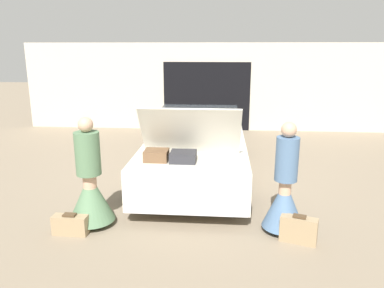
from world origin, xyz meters
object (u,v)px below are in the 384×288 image
object	(u,v)px
car	(197,146)
person_right	(285,194)
person_left	(90,188)
suitcase_beside_left_person	(70,225)
suitcase_beside_right_person	(299,230)

from	to	relation	value
car	person_right	distance (m)	2.97
car	person_left	size ratio (longest dim) A/B	3.03
person_left	suitcase_beside_left_person	xyz separation A→B (m)	(-0.21, -0.34, -0.45)
car	suitcase_beside_right_person	xyz separation A→B (m)	(1.63, -2.90, -0.42)
person_left	suitcase_beside_right_person	bearing A→B (deg)	73.11
car	person_left	distance (m)	2.98
person_right	car	bearing A→B (deg)	20.04
car	suitcase_beside_left_person	distance (m)	3.41
person_left	suitcase_beside_left_person	bearing A→B (deg)	-43.55
car	suitcase_beside_right_person	world-z (taller)	car
person_left	suitcase_beside_left_person	size ratio (longest dim) A/B	3.25
person_right	suitcase_beside_right_person	size ratio (longest dim) A/B	3.11
car	suitcase_beside_left_person	world-z (taller)	car
person_right	suitcase_beside_left_person	size ratio (longest dim) A/B	3.19
car	person_left	bearing A→B (deg)	-119.25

